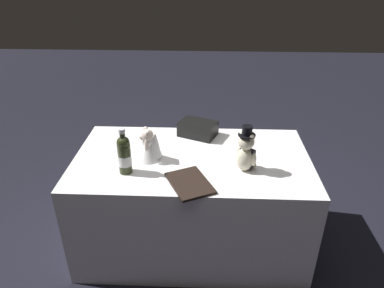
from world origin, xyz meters
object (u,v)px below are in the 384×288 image
object	(u,v)px
teddy_bear_bride	(150,146)
guestbook	(190,183)
champagne_bottle	(124,154)
signing_pen	(242,137)
teddy_bear_groom	(246,152)
gift_case_black	(198,129)

from	to	relation	value
teddy_bear_bride	guestbook	distance (m)	0.41
champagne_bottle	signing_pen	xyz separation A→B (m)	(0.77, 0.51, -0.12)
signing_pen	guestbook	distance (m)	0.72
champagne_bottle	guestbook	size ratio (longest dim) A/B	0.99
guestbook	signing_pen	bearing A→B (deg)	34.23
teddy_bear_groom	gift_case_black	xyz separation A→B (m)	(-0.31, 0.47, -0.08)
teddy_bear_bride	signing_pen	size ratio (longest dim) A/B	1.66
teddy_bear_groom	gift_case_black	world-z (taller)	teddy_bear_groom
champagne_bottle	guestbook	world-z (taller)	champagne_bottle
gift_case_black	guestbook	bearing A→B (deg)	-92.53
teddy_bear_groom	gift_case_black	bearing A→B (deg)	123.68
teddy_bear_groom	gift_case_black	distance (m)	0.57
teddy_bear_groom	champagne_bottle	xyz separation A→B (m)	(-0.75, -0.06, -0.00)
guestbook	champagne_bottle	bearing A→B (deg)	138.07
teddy_bear_groom	champagne_bottle	bearing A→B (deg)	-175.37
champagne_bottle	signing_pen	bearing A→B (deg)	33.40
teddy_bear_groom	teddy_bear_bride	distance (m)	0.63
gift_case_black	champagne_bottle	bearing A→B (deg)	-129.62
teddy_bear_bride	champagne_bottle	size ratio (longest dim) A/B	0.76
teddy_bear_groom	champagne_bottle	distance (m)	0.75
teddy_bear_groom	signing_pen	size ratio (longest dim) A/B	2.24
teddy_bear_bride	champagne_bottle	world-z (taller)	champagne_bottle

